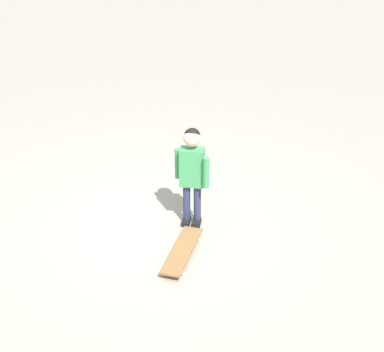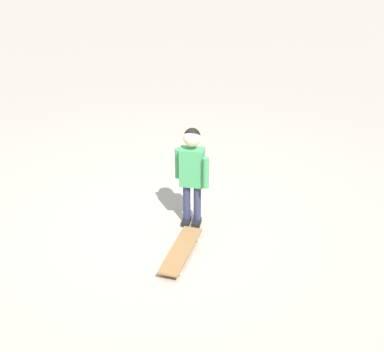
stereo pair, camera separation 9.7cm
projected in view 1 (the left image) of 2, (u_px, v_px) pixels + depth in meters
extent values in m
plane|color=#9E9384|center=(165.00, 224.00, 5.73)|extent=(50.00, 50.00, 0.00)
cylinder|color=#2D3351|center=(197.00, 203.00, 5.64)|extent=(0.08, 0.08, 0.42)
cube|color=black|center=(197.00, 222.00, 5.71)|extent=(0.17, 0.12, 0.05)
cylinder|color=#2D3351|center=(187.00, 202.00, 5.65)|extent=(0.08, 0.08, 0.42)
cube|color=black|center=(186.00, 222.00, 5.73)|extent=(0.17, 0.12, 0.05)
cube|color=#3F9959|center=(192.00, 167.00, 5.45)|extent=(0.20, 0.27, 0.40)
cylinder|color=#3F9959|center=(206.00, 173.00, 5.35)|extent=(0.06, 0.06, 0.32)
cylinder|color=#3F9959|center=(178.00, 163.00, 5.53)|extent=(0.06, 0.06, 0.32)
sphere|color=beige|center=(192.00, 138.00, 5.31)|extent=(0.17, 0.17, 0.17)
sphere|color=black|center=(192.00, 136.00, 5.31)|extent=(0.16, 0.16, 0.16)
cube|color=olive|center=(182.00, 250.00, 5.20)|extent=(0.82, 0.33, 0.02)
cube|color=#B7B7BC|center=(174.00, 269.00, 4.97)|extent=(0.05, 0.11, 0.02)
cube|color=#B7B7BC|center=(190.00, 236.00, 5.45)|extent=(0.05, 0.11, 0.02)
cylinder|color=beige|center=(181.00, 272.00, 4.96)|extent=(0.06, 0.04, 0.06)
cylinder|color=beige|center=(166.00, 270.00, 5.00)|extent=(0.06, 0.04, 0.06)
cylinder|color=beige|center=(198.00, 239.00, 5.44)|extent=(0.06, 0.04, 0.06)
cylinder|color=beige|center=(183.00, 236.00, 5.48)|extent=(0.06, 0.04, 0.06)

